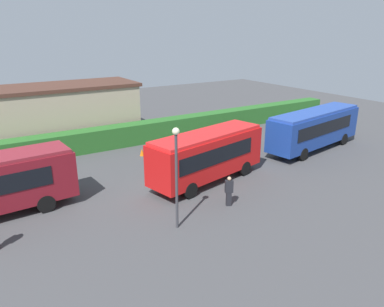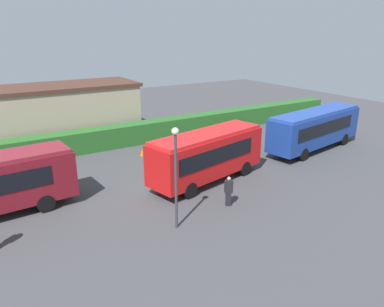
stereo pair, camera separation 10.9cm
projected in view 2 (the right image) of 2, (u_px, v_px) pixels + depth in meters
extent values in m
plane|color=#424244|center=(164.00, 186.00, 23.98)|extent=(79.16, 79.16, 0.00)
cube|color=black|center=(70.00, 163.00, 21.86)|extent=(0.17, 2.02, 1.08)
cube|color=silver|center=(69.00, 150.00, 21.61)|extent=(0.13, 1.35, 0.28)
cylinder|color=black|center=(35.00, 190.00, 22.21)|extent=(1.02, 0.34, 1.00)
cylinder|color=black|center=(46.00, 203.00, 20.47)|extent=(1.02, 0.34, 1.00)
sphere|color=silver|center=(69.00, 179.00, 22.79)|extent=(0.22, 0.22, 0.22)
sphere|color=silver|center=(76.00, 186.00, 21.75)|extent=(0.22, 0.22, 0.22)
cube|color=red|center=(207.00, 155.00, 24.21)|extent=(8.84, 4.18, 2.60)
cube|color=red|center=(207.00, 134.00, 23.77)|extent=(8.55, 3.94, 0.20)
cube|color=black|center=(191.00, 147.00, 24.75)|extent=(6.50, 1.44, 1.04)
cube|color=black|center=(218.00, 156.00, 23.08)|extent=(6.50, 1.44, 1.04)
cube|color=black|center=(248.00, 138.00, 26.94)|extent=(0.46, 1.96, 1.09)
cube|color=silver|center=(248.00, 127.00, 26.68)|extent=(0.32, 1.32, 0.28)
cylinder|color=black|center=(221.00, 161.00, 27.15)|extent=(1.04, 0.49, 1.00)
cylinder|color=black|center=(245.00, 168.00, 25.63)|extent=(1.04, 0.49, 1.00)
cylinder|color=black|center=(166.00, 180.00, 23.65)|extent=(1.04, 0.49, 1.00)
cylinder|color=black|center=(190.00, 190.00, 22.14)|extent=(1.04, 0.49, 1.00)
sphere|color=silver|center=(240.00, 152.00, 27.81)|extent=(0.22, 0.22, 0.22)
sphere|color=silver|center=(254.00, 156.00, 26.90)|extent=(0.22, 0.22, 0.22)
cube|color=navy|center=(315.00, 128.00, 30.80)|extent=(10.41, 3.95, 2.55)
cube|color=#2747A0|center=(317.00, 112.00, 30.36)|extent=(10.08, 3.72, 0.20)
cube|color=black|center=(301.00, 123.00, 31.38)|extent=(7.83, 1.29, 1.02)
cube|color=black|center=(327.00, 128.00, 29.66)|extent=(7.83, 1.29, 1.02)
cube|color=black|center=(346.00, 116.00, 33.88)|extent=(0.35, 1.93, 1.07)
cube|color=silver|center=(347.00, 107.00, 33.63)|extent=(0.25, 1.30, 0.28)
cylinder|color=black|center=(322.00, 134.00, 33.96)|extent=(1.03, 0.43, 1.00)
cylinder|color=black|center=(344.00, 139.00, 32.41)|extent=(1.03, 0.43, 1.00)
cylinder|color=black|center=(280.00, 148.00, 30.04)|extent=(1.03, 0.43, 1.00)
cylinder|color=black|center=(303.00, 154.00, 28.48)|extent=(1.03, 0.43, 1.00)
sphere|color=silver|center=(337.00, 127.00, 34.75)|extent=(0.22, 0.22, 0.22)
sphere|color=silver|center=(351.00, 130.00, 33.82)|extent=(0.22, 0.22, 0.22)
cube|color=olive|center=(152.00, 173.00, 25.00)|extent=(0.32, 0.29, 0.87)
cube|color=maroon|center=(152.00, 162.00, 24.74)|extent=(0.47, 0.35, 0.76)
sphere|color=tan|center=(151.00, 155.00, 24.58)|extent=(0.24, 0.24, 0.24)
cube|color=black|center=(228.00, 199.00, 21.23)|extent=(0.37, 0.35, 0.83)
cube|color=black|center=(229.00, 186.00, 20.98)|extent=(0.53, 0.45, 0.72)
sphere|color=tan|center=(229.00, 179.00, 20.83)|extent=(0.23, 0.23, 0.23)
cube|color=#276225|center=(110.00, 137.00, 31.59)|extent=(51.58, 1.61, 1.80)
cube|color=tan|center=(66.00, 115.00, 33.07)|extent=(12.11, 5.44, 4.79)
cube|color=#4C2D23|center=(63.00, 86.00, 32.26)|extent=(12.60, 5.66, 0.30)
cone|color=orange|center=(142.00, 152.00, 29.69)|extent=(0.36, 0.36, 0.60)
cylinder|color=#38383D|center=(176.00, 183.00, 18.20)|extent=(0.14, 0.14, 4.92)
sphere|color=beige|center=(175.00, 131.00, 17.36)|extent=(0.36, 0.36, 0.36)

